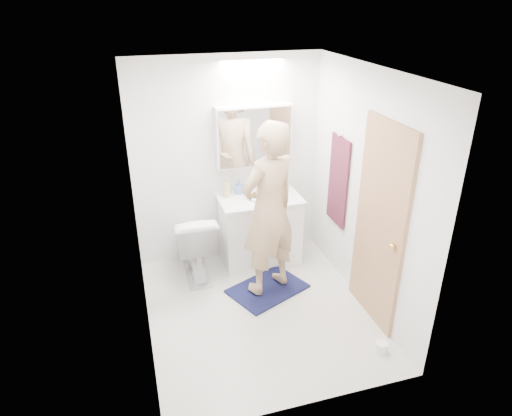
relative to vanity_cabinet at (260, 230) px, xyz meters
name	(u,v)px	position (x,y,z in m)	size (l,w,h in m)	color
floor	(258,310)	(-0.31, -0.96, -0.39)	(2.50, 2.50, 0.00)	silver
ceiling	(259,71)	(-0.31, -0.96, 2.01)	(2.50, 2.50, 0.00)	white
wall_back	(227,161)	(-0.31, 0.29, 0.81)	(2.50, 2.50, 0.00)	white
wall_front	(311,280)	(-0.31, -2.21, 0.81)	(2.50, 2.50, 0.00)	white
wall_left	(136,221)	(-1.41, -0.96, 0.81)	(2.50, 2.50, 0.00)	white
wall_right	(365,192)	(0.79, -0.96, 0.81)	(2.50, 2.50, 0.00)	white
vanity_cabinet	(260,230)	(0.00, 0.00, 0.00)	(0.90, 0.55, 0.78)	white
countertop	(260,199)	(0.00, 0.00, 0.41)	(0.95, 0.58, 0.04)	silver
sink_basin	(259,196)	(0.00, 0.03, 0.45)	(0.36, 0.36, 0.03)	white
faucet	(255,184)	(0.00, 0.22, 0.51)	(0.02, 0.02, 0.16)	silver
medicine_cabinet	(254,136)	(-0.01, 0.21, 1.11)	(0.88, 0.14, 0.70)	white
mirror_panel	(256,138)	(-0.01, 0.13, 1.11)	(0.84, 0.01, 0.66)	silver
toilet	(194,244)	(-0.81, -0.11, 0.01)	(0.45, 0.79, 0.81)	white
bath_rug	(268,289)	(-0.11, -0.65, -0.38)	(0.80, 0.55, 0.02)	#13143C
person	(269,210)	(-0.11, -0.65, 0.59)	(0.68, 0.44, 1.86)	tan
door	(380,226)	(0.77, -1.31, 0.61)	(0.04, 0.80, 2.00)	tan
door_knob	(393,247)	(0.73, -1.61, 0.56)	(0.06, 0.06, 0.06)	gold
towel	(338,181)	(0.77, -0.41, 0.71)	(0.02, 0.42, 1.00)	#111537
towel_hook	(341,135)	(0.76, -0.41, 1.23)	(0.02, 0.02, 0.07)	silver
soap_bottle_a	(227,187)	(-0.36, 0.15, 0.54)	(0.09, 0.09, 0.23)	#C8B781
soap_bottle_b	(239,187)	(-0.20, 0.18, 0.51)	(0.08, 0.08, 0.17)	#5A7EC2
toothbrush_cup	(275,187)	(0.24, 0.16, 0.48)	(0.10, 0.10, 0.09)	#464ED4
toilet_paper_roll	(381,347)	(0.60, -1.86, -0.34)	(0.11, 0.11, 0.10)	white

